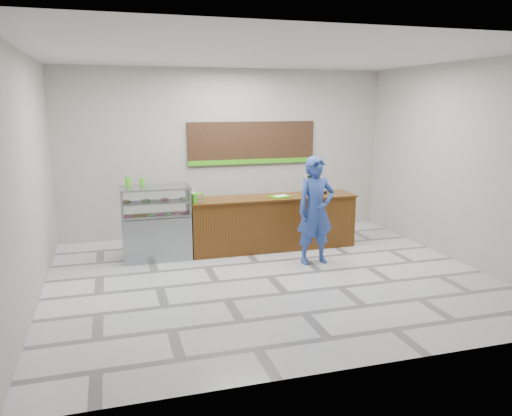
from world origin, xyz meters
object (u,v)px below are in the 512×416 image
object	(u,v)px
serving_tray	(280,196)
customer	(316,211)
sales_counter	(272,222)
display_case	(156,222)
cash_register	(314,186)

from	to	relation	value
serving_tray	customer	world-z (taller)	customer
sales_counter	customer	size ratio (longest dim) A/B	1.72
display_case	cash_register	xyz separation A→B (m)	(3.15, 0.15, 0.49)
sales_counter	customer	distance (m)	1.23
display_case	serving_tray	bearing A→B (deg)	-2.30
serving_tray	customer	distance (m)	1.02
cash_register	customer	distance (m)	1.32
display_case	cash_register	bearing A→B (deg)	2.69
serving_tray	sales_counter	bearing A→B (deg)	126.46
sales_counter	display_case	bearing A→B (deg)	-179.99
cash_register	sales_counter	bearing A→B (deg)	-152.88
sales_counter	display_case	xyz separation A→B (m)	(-2.22, -0.00, 0.16)
sales_counter	serving_tray	size ratio (longest dim) A/B	7.63
serving_tray	cash_register	bearing A→B (deg)	0.94
cash_register	display_case	bearing A→B (deg)	-159.23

